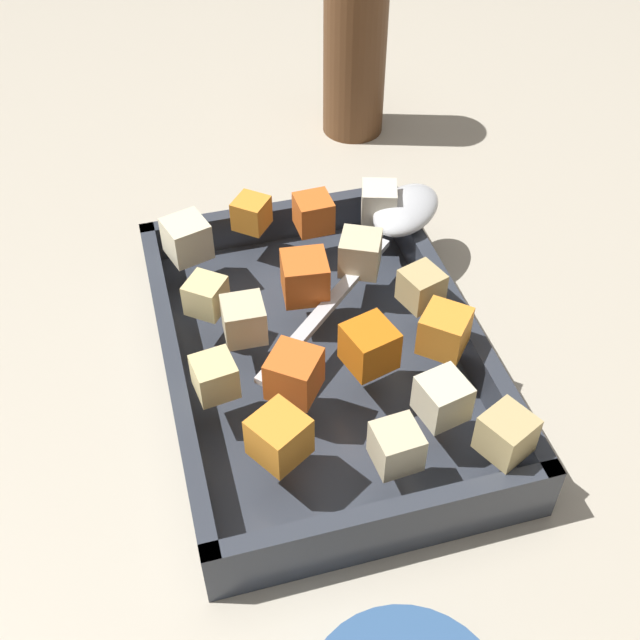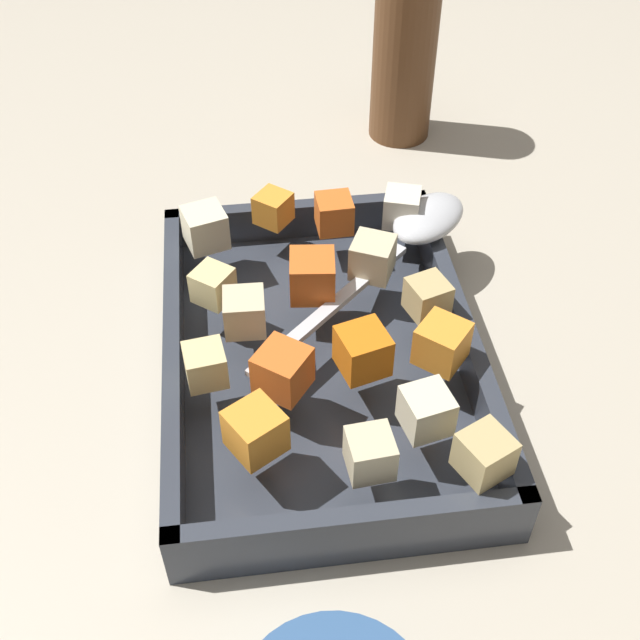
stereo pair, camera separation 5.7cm
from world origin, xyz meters
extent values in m
plane|color=#BCB29E|center=(0.00, 0.00, 0.00)|extent=(4.00, 4.00, 0.00)
cube|color=#333842|center=(-0.01, -0.01, 0.01)|extent=(0.32, 0.22, 0.01)
cube|color=#333842|center=(-0.01, -0.12, 0.03)|extent=(0.32, 0.01, 0.03)
cube|color=#333842|center=(-0.01, 0.09, 0.03)|extent=(0.32, 0.01, 0.03)
cube|color=#333842|center=(-0.16, -0.01, 0.03)|extent=(0.01, 0.22, 0.03)
cube|color=#333842|center=(0.14, -0.01, 0.03)|extent=(0.01, 0.22, 0.03)
cube|color=orange|center=(-0.06, 0.02, 0.06)|extent=(0.04, 0.04, 0.03)
cube|color=orange|center=(0.03, -0.01, 0.06)|extent=(0.04, 0.04, 0.03)
cube|color=orange|center=(0.11, -0.04, 0.06)|extent=(0.03, 0.03, 0.03)
cube|color=orange|center=(-0.11, 0.04, 0.06)|extent=(0.04, 0.04, 0.03)
cube|color=orange|center=(-0.05, -0.09, 0.06)|extent=(0.04, 0.04, 0.03)
cube|color=orange|center=(0.12, 0.01, 0.06)|extent=(0.04, 0.04, 0.03)
cube|color=orange|center=(-0.05, -0.04, 0.06)|extent=(0.04, 0.04, 0.03)
cube|color=beige|center=(0.10, 0.07, 0.06)|extent=(0.04, 0.04, 0.03)
cube|color=beige|center=(-0.13, -0.03, 0.06)|extent=(0.03, 0.03, 0.03)
cube|color=beige|center=(0.00, 0.04, 0.06)|extent=(0.03, 0.03, 0.03)
cube|color=beige|center=(0.05, -0.06, 0.06)|extent=(0.04, 0.04, 0.03)
cube|color=#E0CC89|center=(-0.05, 0.07, 0.06)|extent=(0.03, 0.03, 0.03)
cube|color=tan|center=(-0.14, -0.09, 0.06)|extent=(0.04, 0.04, 0.03)
cube|color=beige|center=(-0.10, -0.07, 0.06)|extent=(0.03, 0.03, 0.03)
cube|color=tan|center=(0.00, -0.09, 0.06)|extent=(0.03, 0.03, 0.03)
cube|color=#E0CC89|center=(0.03, 0.06, 0.06)|extent=(0.04, 0.04, 0.03)
cube|color=silver|center=(0.11, -0.09, 0.06)|extent=(0.04, 0.04, 0.03)
ellipsoid|color=silver|center=(0.10, -0.11, 0.06)|extent=(0.09, 0.09, 0.02)
cube|color=silver|center=(0.01, -0.02, 0.05)|extent=(0.13, 0.13, 0.01)
cylinder|color=brown|center=(0.32, -0.14, 0.09)|extent=(0.06, 0.06, 0.19)
camera|label=1|loc=(-0.40, 0.10, 0.46)|focal=44.97mm
camera|label=2|loc=(-0.41, 0.04, 0.46)|focal=44.97mm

